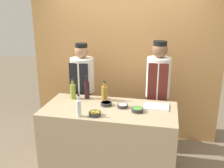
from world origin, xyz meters
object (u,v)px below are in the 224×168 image
Objects in this scene: sauce_bowl_purple at (106,104)px; bottle_oil at (73,91)px; bottle_clear at (79,108)px; cutting_board at (156,107)px; bottle_vinegar at (104,93)px; sauce_bowl_green at (137,110)px; sauce_bowl_yellow at (95,114)px; bottle_wine at (87,90)px; chef_left at (83,91)px; chef_right at (157,93)px; sauce_bowl_white at (123,106)px.

bottle_oil is (-0.53, 0.16, 0.09)m from sauce_bowl_purple.
cutting_board is at bearing 28.22° from bottle_clear.
sauce_bowl_green is at bearing -31.11° from bottle_vinegar.
bottle_clear is 0.62m from bottle_vinegar.
bottle_wine reaches higher than sauce_bowl_yellow.
cutting_board is 1.03m from bottle_clear.
bottle_wine is at bearing 98.24° from bottle_clear.
bottle_vinegar is 0.65m from chef_left.
cutting_board is 0.54m from chef_right.
sauce_bowl_green is at bearing -106.66° from chef_right.
chef_right reaches higher than sauce_bowl_yellow.
bottle_clear is 0.63m from bottle_wine.
sauce_bowl_white is 0.37m from bottle_vinegar.
bottle_oil reaches higher than cutting_board.
sauce_bowl_green is 0.46× the size of cutting_board.
sauce_bowl_green is 0.52× the size of bottle_oil.
sauce_bowl_green is (0.43, -0.13, 0.00)m from sauce_bowl_purple.
sauce_bowl_yellow is 0.21m from bottle_clear.
cutting_board is (0.66, 0.07, -0.01)m from sauce_bowl_purple.
sauce_bowl_green is at bearing -23.46° from bottle_wine.
bottle_oil is (-0.75, 0.18, 0.09)m from sauce_bowl_white.
sauce_bowl_green is at bearing 23.26° from bottle_clear.
bottle_wine is (-0.77, 0.33, 0.10)m from sauce_bowl_green.
bottle_oil is at bearing -159.07° from chef_right.
bottle_wine is at bearing -157.89° from chef_right.
bottle_wine is (-0.56, 0.23, 0.11)m from sauce_bowl_white.
bottle_vinegar reaches higher than sauce_bowl_green.
sauce_bowl_green is at bearing -37.23° from chef_left.
bottle_clear is at bearing -140.36° from sauce_bowl_white.
bottle_clear reaches higher than sauce_bowl_white.
bottle_clear is at bearing -151.78° from cutting_board.
bottle_clear is 0.98× the size of bottle_oil.
chef_right reaches higher than cutting_board.
chef_left is (-0.76, 0.63, -0.06)m from sauce_bowl_white.
bottle_oil reaches higher than sauce_bowl_yellow.
cutting_board is at bearing -4.14° from bottle_oil.
chef_right is (0.65, 0.61, -0.01)m from sauce_bowl_purple.
chef_left is (-0.00, 0.45, -0.15)m from bottle_oil.
bottle_clear is 1.07m from chef_left.
chef_left is at bearing 131.11° from sauce_bowl_purple.
chef_right is (0.72, 0.43, -0.10)m from bottle_vinegar.
sauce_bowl_white is at bearing 39.64° from bottle_clear.
chef_right is at bearing 22.11° from bottle_wine.
sauce_bowl_green is 1.00m from bottle_oil.
chef_left is at bearing 116.36° from bottle_wine.
bottle_oil reaches higher than sauce_bowl_green.
sauce_bowl_yellow is 0.54m from bottle_vinegar.
bottle_clear is 1.36m from chef_right.
sauce_bowl_white is 0.50× the size of bottle_clear.
cutting_board is 0.74m from bottle_vinegar.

